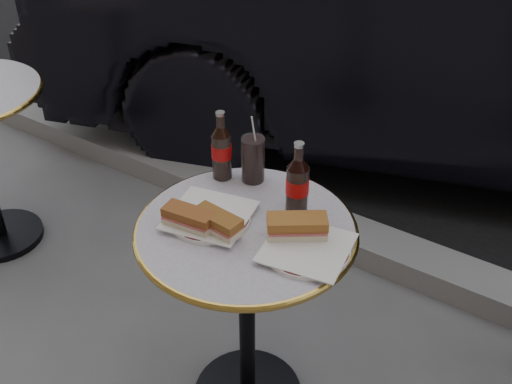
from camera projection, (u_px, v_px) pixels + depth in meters
The scene contains 11 objects.
curb at pixel (364, 244), 2.77m from camera, with size 40.00×0.20×0.12m, color gray.
bistro_table at pixel (247, 320), 1.97m from camera, with size 0.62×0.62×0.73m, color #BAB2C4, non-canonical shape.
plate_left at pixel (210, 217), 1.79m from camera, with size 0.23×0.23×0.01m, color white.
plate_right at pixel (307, 250), 1.67m from camera, with size 0.23×0.23×0.01m, color white.
sandwich_left_a at pixel (189, 219), 1.73m from camera, with size 0.14×0.07×0.05m, color brown.
sandwich_left_b at pixel (217, 223), 1.72m from camera, with size 0.14×0.07×0.05m, color brown.
sandwich_right at pixel (297, 227), 1.70m from camera, with size 0.16×0.07×0.06m, color #9E5F28.
cola_bottle_left at pixel (221, 145), 1.91m from camera, with size 0.06×0.06×0.22m, color black, non-canonical shape.
cola_bottle_right at pixel (298, 180), 1.75m from camera, with size 0.07×0.07×0.23m, color black, non-canonical shape.
cola_glass at pixel (253, 159), 1.91m from camera, with size 0.07×0.07×0.15m, color black.
parked_car at pixel (508, 9), 3.14m from camera, with size 4.62×1.60×1.52m, color black.
Camera 1 is at (0.79, -1.15, 1.82)m, focal length 45.00 mm.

